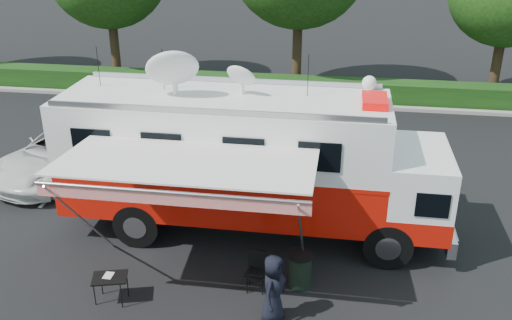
{
  "coord_description": "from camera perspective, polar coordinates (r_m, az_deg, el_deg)",
  "views": [
    {
      "loc": [
        2.18,
        -13.49,
        8.24
      ],
      "look_at": [
        0.0,
        0.5,
        1.9
      ],
      "focal_mm": 40.0,
      "sensor_mm": 36.0,
      "label": 1
    }
  ],
  "objects": [
    {
      "name": "person",
      "position": [
        12.89,
        1.7,
        -15.63
      ],
      "size": [
        0.68,
        0.88,
        1.61
      ],
      "primitive_type": "imported",
      "rotation": [
        0.0,
        0.0,
        1.33
      ],
      "color": "black",
      "rests_on": "ground_plane"
    },
    {
      "name": "ground_plane",
      "position": [
        15.96,
        -0.28,
        -6.97
      ],
      "size": [
        120.0,
        120.0,
        0.0
      ],
      "primitive_type": "plane",
      "color": "black",
      "rests_on": "ground"
    },
    {
      "name": "command_truck",
      "position": [
        15.0,
        -0.63,
        -0.09
      ],
      "size": [
        10.16,
        2.8,
        4.88
      ],
      "color": "black",
      "rests_on": "ground_plane"
    },
    {
      "name": "folding_chair",
      "position": [
        13.48,
        0.06,
        -10.63
      ],
      "size": [
        0.54,
        0.57,
        0.94
      ],
      "color": "black",
      "rests_on": "ground_plane"
    },
    {
      "name": "stall_lines",
      "position": [
        18.62,
        -0.33,
        -2.12
      ],
      "size": [
        24.12,
        5.5,
        0.01
      ],
      "color": "silver",
      "rests_on": "ground_plane"
    },
    {
      "name": "awning",
      "position": [
        12.17,
        -7.13,
        -0.81
      ],
      "size": [
        5.55,
        2.85,
        3.35
      ],
      "color": "silver",
      "rests_on": "ground_plane"
    },
    {
      "name": "white_suv",
      "position": [
        20.19,
        -18.27,
        -1.26
      ],
      "size": [
        3.9,
        5.93,
        1.51
      ],
      "primitive_type": "imported",
      "rotation": [
        0.0,
        0.0,
        -0.28
      ],
      "color": "silver",
      "rests_on": "ground_plane"
    },
    {
      "name": "trash_bin",
      "position": [
        13.62,
        4.43,
        -10.95
      ],
      "size": [
        0.57,
        0.57,
        0.86
      ],
      "color": "black",
      "rests_on": "ground_plane"
    },
    {
      "name": "folding_table",
      "position": [
        13.43,
        -14.41,
        -11.42
      ],
      "size": [
        0.88,
        0.72,
        0.65
      ],
      "color": "black",
      "rests_on": "ground_plane"
    }
  ]
}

